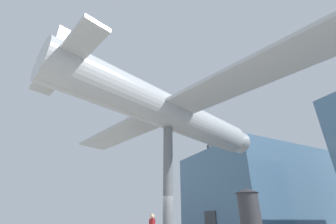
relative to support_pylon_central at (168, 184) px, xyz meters
name	(u,v)px	position (x,y,z in m)	size (l,w,h in m)	color
glass_pavilion_left	(257,193)	(-9.22, 16.04, 1.20)	(11.88, 13.65, 9.23)	slate
support_pylon_central	(168,184)	(0.00, 0.00, 0.00)	(0.52, 0.52, 6.25)	slate
suspended_airplane	(172,113)	(-0.09, 0.29, 4.16)	(19.03, 15.84, 3.04)	#B2B7BC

